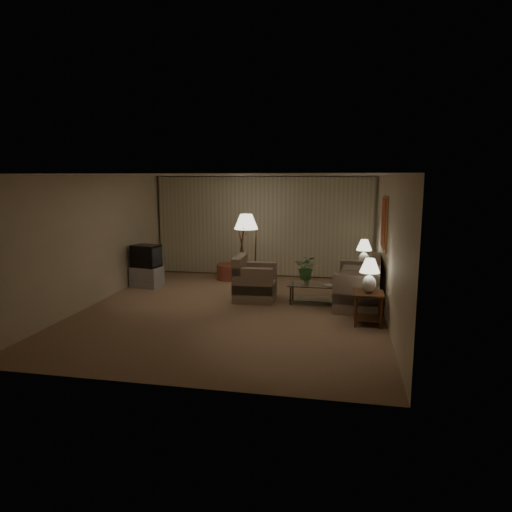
{
  "coord_description": "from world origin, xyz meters",
  "views": [
    {
      "loc": [
        2.18,
        -8.69,
        2.64
      ],
      "look_at": [
        0.37,
        0.6,
        1.02
      ],
      "focal_mm": 32.0,
      "sensor_mm": 36.0,
      "label": 1
    }
  ],
  "objects_px": {
    "ottoman": "(228,272)",
    "side_table_far": "(363,274)",
    "coffee_table": "(313,291)",
    "crt_tv": "(146,256)",
    "table_lamp_near": "(370,272)",
    "tv_cabinet": "(147,277)",
    "side_table_near": "(368,303)",
    "armchair": "(255,282)",
    "floor_lamp": "(246,249)",
    "table_lamp_far": "(364,250)",
    "sofa": "(358,286)",
    "vase": "(306,281)"
  },
  "relations": [
    {
      "from": "floor_lamp",
      "to": "coffee_table",
      "type": "bearing_deg",
      "value": -36.13
    },
    {
      "from": "armchair",
      "to": "table_lamp_near",
      "type": "distance_m",
      "value": 2.76
    },
    {
      "from": "side_table_far",
      "to": "coffee_table",
      "type": "distance_m",
      "value": 1.73
    },
    {
      "from": "side_table_far",
      "to": "table_lamp_near",
      "type": "relative_size",
      "value": 0.96
    },
    {
      "from": "floor_lamp",
      "to": "table_lamp_near",
      "type": "bearing_deg",
      "value": -41.81
    },
    {
      "from": "coffee_table",
      "to": "crt_tv",
      "type": "distance_m",
      "value": 4.21
    },
    {
      "from": "armchair",
      "to": "table_lamp_far",
      "type": "relative_size",
      "value": 1.56
    },
    {
      "from": "vase",
      "to": "tv_cabinet",
      "type": "bearing_deg",
      "value": 169.69
    },
    {
      "from": "side_table_far",
      "to": "crt_tv",
      "type": "bearing_deg",
      "value": -173.12
    },
    {
      "from": "armchair",
      "to": "table_lamp_far",
      "type": "height_order",
      "value": "table_lamp_far"
    },
    {
      "from": "table_lamp_near",
      "to": "tv_cabinet",
      "type": "relative_size",
      "value": 0.78
    },
    {
      "from": "floor_lamp",
      "to": "ottoman",
      "type": "height_order",
      "value": "floor_lamp"
    },
    {
      "from": "armchair",
      "to": "floor_lamp",
      "type": "height_order",
      "value": "floor_lamp"
    },
    {
      "from": "table_lamp_far",
      "to": "ottoman",
      "type": "xyz_separation_m",
      "value": [
        -3.44,
        0.56,
        -0.77
      ]
    },
    {
      "from": "coffee_table",
      "to": "crt_tv",
      "type": "xyz_separation_m",
      "value": [
        -4.12,
        0.72,
        0.49
      ]
    },
    {
      "from": "side_table_far",
      "to": "coffee_table",
      "type": "xyz_separation_m",
      "value": [
        -1.08,
        -1.35,
        -0.12
      ]
    },
    {
      "from": "floor_lamp",
      "to": "side_table_far",
      "type": "bearing_deg",
      "value": 1.65
    },
    {
      "from": "armchair",
      "to": "floor_lamp",
      "type": "distance_m",
      "value": 1.41
    },
    {
      "from": "table_lamp_near",
      "to": "vase",
      "type": "height_order",
      "value": "table_lamp_near"
    },
    {
      "from": "table_lamp_far",
      "to": "side_table_near",
      "type": "bearing_deg",
      "value": -90.0
    },
    {
      "from": "table_lamp_near",
      "to": "tv_cabinet",
      "type": "xyz_separation_m",
      "value": [
        -5.2,
        1.97,
        -0.72
      ]
    },
    {
      "from": "sofa",
      "to": "tv_cabinet",
      "type": "distance_m",
      "value": 5.09
    },
    {
      "from": "ottoman",
      "to": "vase",
      "type": "height_order",
      "value": "vase"
    },
    {
      "from": "side_table_near",
      "to": "crt_tv",
      "type": "xyz_separation_m",
      "value": [
        -5.2,
        1.97,
        0.36
      ]
    },
    {
      "from": "table_lamp_far",
      "to": "armchair",
      "type": "bearing_deg",
      "value": -151.29
    },
    {
      "from": "armchair",
      "to": "ottoman",
      "type": "height_order",
      "value": "armchair"
    },
    {
      "from": "sofa",
      "to": "ottoman",
      "type": "distance_m",
      "value": 3.76
    },
    {
      "from": "side_table_far",
      "to": "crt_tv",
      "type": "xyz_separation_m",
      "value": [
        -5.2,
        -0.63,
        0.37
      ]
    },
    {
      "from": "ottoman",
      "to": "sofa",
      "type": "bearing_deg",
      "value": -28.76
    },
    {
      "from": "table_lamp_near",
      "to": "floor_lamp",
      "type": "relative_size",
      "value": 0.35
    },
    {
      "from": "ottoman",
      "to": "side_table_far",
      "type": "bearing_deg",
      "value": -9.19
    },
    {
      "from": "vase",
      "to": "crt_tv",
      "type": "bearing_deg",
      "value": 169.69
    },
    {
      "from": "ottoman",
      "to": "crt_tv",
      "type": "bearing_deg",
      "value": -146.02
    },
    {
      "from": "table_lamp_far",
      "to": "vase",
      "type": "relative_size",
      "value": 4.59
    },
    {
      "from": "side_table_near",
      "to": "tv_cabinet",
      "type": "xyz_separation_m",
      "value": [
        -5.2,
        1.97,
        -0.16
      ]
    },
    {
      "from": "side_table_far",
      "to": "table_lamp_far",
      "type": "distance_m",
      "value": 0.57
    },
    {
      "from": "sofa",
      "to": "table_lamp_near",
      "type": "distance_m",
      "value": 1.47
    },
    {
      "from": "armchair",
      "to": "tv_cabinet",
      "type": "bearing_deg",
      "value": 74.75
    },
    {
      "from": "table_lamp_near",
      "to": "ottoman",
      "type": "height_order",
      "value": "table_lamp_near"
    },
    {
      "from": "side_table_near",
      "to": "table_lamp_near",
      "type": "xyz_separation_m",
      "value": [
        0.0,
        0.0,
        0.56
      ]
    },
    {
      "from": "crt_tv",
      "to": "side_table_far",
      "type": "bearing_deg",
      "value": 18.4
    },
    {
      "from": "armchair",
      "to": "vase",
      "type": "xyz_separation_m",
      "value": [
        1.13,
        -0.06,
        0.1
      ]
    },
    {
      "from": "side_table_near",
      "to": "floor_lamp",
      "type": "xyz_separation_m",
      "value": [
        -2.82,
        2.52,
        0.52
      ]
    },
    {
      "from": "table_lamp_far",
      "to": "crt_tv",
      "type": "xyz_separation_m",
      "value": [
        -5.2,
        -0.63,
        -0.2
      ]
    },
    {
      "from": "coffee_table",
      "to": "tv_cabinet",
      "type": "distance_m",
      "value": 4.19
    },
    {
      "from": "side_table_near",
      "to": "ottoman",
      "type": "xyz_separation_m",
      "value": [
        -3.44,
        3.16,
        -0.21
      ]
    },
    {
      "from": "coffee_table",
      "to": "vase",
      "type": "relative_size",
      "value": 7.84
    },
    {
      "from": "side_table_near",
      "to": "armchair",
      "type": "bearing_deg",
      "value": 150.99
    },
    {
      "from": "table_lamp_near",
      "to": "vase",
      "type": "xyz_separation_m",
      "value": [
        -1.23,
        1.25,
        -0.49
      ]
    },
    {
      "from": "crt_tv",
      "to": "ottoman",
      "type": "bearing_deg",
      "value": 45.5
    }
  ]
}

